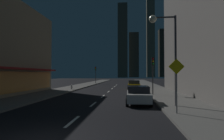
{
  "coord_description": "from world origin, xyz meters",
  "views": [
    {
      "loc": [
        2.88,
        -5.6,
        2.39
      ],
      "look_at": [
        0.0,
        23.76,
        3.13
      ],
      "focal_mm": 28.35,
      "sensor_mm": 36.0,
      "label": 1
    }
  ],
  "objects_px": {
    "traffic_light_far_left": "(96,71)",
    "street_lamp_right": "(164,38)",
    "traffic_light_near_right": "(153,67)",
    "car_parked_far": "(134,85)",
    "fire_hydrant_far_left": "(72,87)",
    "car_parked_near": "(138,95)",
    "pedestrian_crossing_sign": "(176,81)"
  },
  "relations": [
    {
      "from": "traffic_light_near_right",
      "to": "fire_hydrant_far_left",
      "type": "bearing_deg",
      "value": 151.44
    },
    {
      "from": "traffic_light_near_right",
      "to": "traffic_light_far_left",
      "type": "xyz_separation_m",
      "value": [
        -11.0,
        23.36,
        0.0
      ]
    },
    {
      "from": "fire_hydrant_far_left",
      "to": "street_lamp_right",
      "type": "distance_m",
      "value": 17.97
    },
    {
      "from": "fire_hydrant_far_left",
      "to": "pedestrian_crossing_sign",
      "type": "height_order",
      "value": "pedestrian_crossing_sign"
    },
    {
      "from": "traffic_light_near_right",
      "to": "traffic_light_far_left",
      "type": "distance_m",
      "value": 25.82
    },
    {
      "from": "car_parked_near",
      "to": "traffic_light_near_right",
      "type": "xyz_separation_m",
      "value": [
        1.9,
        5.45,
        2.45
      ]
    },
    {
      "from": "car_parked_near",
      "to": "car_parked_far",
      "type": "relative_size",
      "value": 1.0
    },
    {
      "from": "car_parked_far",
      "to": "fire_hydrant_far_left",
      "type": "height_order",
      "value": "car_parked_far"
    },
    {
      "from": "street_lamp_right",
      "to": "pedestrian_crossing_sign",
      "type": "height_order",
      "value": "street_lamp_right"
    },
    {
      "from": "street_lamp_right",
      "to": "traffic_light_far_left",
      "type": "bearing_deg",
      "value": 109.72
    },
    {
      "from": "car_parked_near",
      "to": "traffic_light_far_left",
      "type": "height_order",
      "value": "traffic_light_far_left"
    },
    {
      "from": "car_parked_near",
      "to": "car_parked_far",
      "type": "bearing_deg",
      "value": 90.0
    },
    {
      "from": "fire_hydrant_far_left",
      "to": "car_parked_far",
      "type": "bearing_deg",
      "value": 9.9
    },
    {
      "from": "car_parked_far",
      "to": "traffic_light_near_right",
      "type": "xyz_separation_m",
      "value": [
        1.9,
        -7.86,
        2.45
      ]
    },
    {
      "from": "car_parked_far",
      "to": "traffic_light_far_left",
      "type": "bearing_deg",
      "value": 120.43
    },
    {
      "from": "car_parked_near",
      "to": "fire_hydrant_far_left",
      "type": "bearing_deg",
      "value": 129.18
    },
    {
      "from": "street_lamp_right",
      "to": "pedestrian_crossing_sign",
      "type": "xyz_separation_m",
      "value": [
        0.22,
        -2.5,
        -3.05
      ]
    },
    {
      "from": "car_parked_near",
      "to": "pedestrian_crossing_sign",
      "type": "relative_size",
      "value": 1.34
    },
    {
      "from": "car_parked_near",
      "to": "traffic_light_far_left",
      "type": "relative_size",
      "value": 1.01
    },
    {
      "from": "traffic_light_far_left",
      "to": "pedestrian_crossing_sign",
      "type": "relative_size",
      "value": 1.33
    },
    {
      "from": "car_parked_near",
      "to": "street_lamp_right",
      "type": "xyz_separation_m",
      "value": [
        1.78,
        -1.55,
        4.33
      ]
    },
    {
      "from": "traffic_light_near_right",
      "to": "street_lamp_right",
      "type": "xyz_separation_m",
      "value": [
        -0.12,
        -7.0,
        1.87
      ]
    },
    {
      "from": "fire_hydrant_far_left",
      "to": "traffic_light_far_left",
      "type": "relative_size",
      "value": 0.16
    },
    {
      "from": "street_lamp_right",
      "to": "traffic_light_near_right",
      "type": "bearing_deg",
      "value": 89.02
    },
    {
      "from": "traffic_light_far_left",
      "to": "street_lamp_right",
      "type": "distance_m",
      "value": 32.3
    },
    {
      "from": "car_parked_far",
      "to": "street_lamp_right",
      "type": "bearing_deg",
      "value": -83.17
    },
    {
      "from": "car_parked_far",
      "to": "pedestrian_crossing_sign",
      "type": "relative_size",
      "value": 1.34
    },
    {
      "from": "car_parked_far",
      "to": "pedestrian_crossing_sign",
      "type": "distance_m",
      "value": 17.53
    },
    {
      "from": "car_parked_near",
      "to": "car_parked_far",
      "type": "height_order",
      "value": "same"
    },
    {
      "from": "traffic_light_near_right",
      "to": "car_parked_far",
      "type": "bearing_deg",
      "value": 103.58
    },
    {
      "from": "fire_hydrant_far_left",
      "to": "traffic_light_near_right",
      "type": "xyz_separation_m",
      "value": [
        11.4,
        -6.21,
        2.74
      ]
    },
    {
      "from": "traffic_light_far_left",
      "to": "street_lamp_right",
      "type": "xyz_separation_m",
      "value": [
        10.88,
        -30.36,
        1.87
      ]
    }
  ]
}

